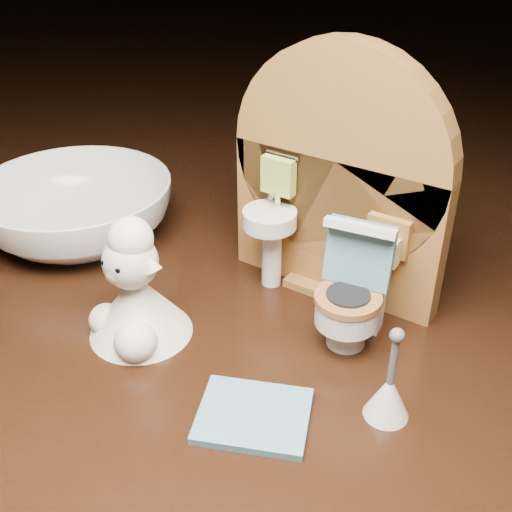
{
  "coord_description": "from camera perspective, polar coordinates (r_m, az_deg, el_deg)",
  "views": [
    {
      "loc": [
        0.14,
        -0.24,
        0.23
      ],
      "look_at": [
        -0.02,
        0.01,
        0.05
      ],
      "focal_mm": 45.0,
      "sensor_mm": 36.0,
      "label": 1
    }
  ],
  "objects": [
    {
      "name": "backdrop_panel",
      "position": [
        0.37,
        7.18,
        5.85
      ],
      "size": [
        0.13,
        0.05,
        0.15
      ],
      "color": "#99642E",
      "rests_on": "ground"
    },
    {
      "name": "toy_toilet",
      "position": [
        0.35,
        8.58,
        -3.69
      ],
      "size": [
        0.04,
        0.05,
        0.07
      ],
      "rotation": [
        0.0,
        0.0,
        0.15
      ],
      "color": "white",
      "rests_on": "ground"
    },
    {
      "name": "bath_mat",
      "position": [
        0.31,
        -0.22,
        -14.01
      ],
      "size": [
        0.06,
        0.06,
        0.0
      ],
      "primitive_type": "cube",
      "rotation": [
        0.0,
        0.0,
        0.39
      ],
      "color": "#578798",
      "rests_on": "ground"
    },
    {
      "name": "toilet_brush",
      "position": [
        0.31,
        11.7,
        -11.87
      ],
      "size": [
        0.02,
        0.02,
        0.05
      ],
      "color": "white",
      "rests_on": "ground"
    },
    {
      "name": "plush_lamb",
      "position": [
        0.35,
        -10.7,
        -3.54
      ],
      "size": [
        0.06,
        0.06,
        0.07
      ],
      "rotation": [
        0.0,
        0.0,
        -0.1
      ],
      "color": "white",
      "rests_on": "ground"
    },
    {
      "name": "ceramic_bowl",
      "position": [
        0.46,
        -15.63,
        3.95
      ],
      "size": [
        0.13,
        0.13,
        0.04
      ],
      "primitive_type": "imported",
      "rotation": [
        0.0,
        0.0,
        0.02
      ],
      "color": "white",
      "rests_on": "ground"
    }
  ]
}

